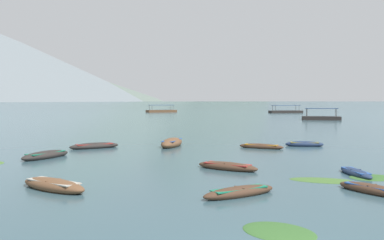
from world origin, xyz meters
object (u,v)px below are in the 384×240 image
at_px(rowboat_4, 304,144).
at_px(rowboat_11, 372,189).
at_px(rowboat_1, 261,146).
at_px(rowboat_3, 53,185).
at_px(rowboat_6, 46,155).
at_px(ferry_2, 161,111).
at_px(rowboat_8, 172,143).
at_px(rowboat_7, 94,146).
at_px(ferry_1, 321,118).
at_px(rowboat_5, 239,192).
at_px(rowboat_9, 227,166).
at_px(rowboat_0, 356,173).
at_px(ferry_0, 286,111).

bearing_deg(rowboat_4, rowboat_11, -97.71).
height_order(rowboat_1, rowboat_11, rowboat_1).
height_order(rowboat_3, rowboat_6, rowboat_6).
bearing_deg(rowboat_3, rowboat_11, -4.23).
bearing_deg(rowboat_6, ferry_2, 88.38).
relative_size(rowboat_4, rowboat_8, 0.72).
relative_size(rowboat_11, ferry_2, 0.32).
xyz_separation_m(rowboat_6, rowboat_7, (2.12, 5.77, -0.01)).
distance_m(rowboat_3, ferry_1, 70.70).
bearing_deg(rowboat_5, ferry_1, 68.58).
xyz_separation_m(rowboat_8, ferry_1, (28.28, 45.24, 0.18)).
bearing_deg(ferry_1, ferry_2, 122.99).
xyz_separation_m(rowboat_3, rowboat_4, (16.26, 16.91, -0.02)).
relative_size(rowboat_5, ferry_1, 0.47).
height_order(rowboat_3, rowboat_9, rowboat_3).
xyz_separation_m(rowboat_4, rowboat_5, (-8.17, -18.33, -0.01)).
relative_size(rowboat_5, rowboat_11, 1.10).
relative_size(rowboat_6, rowboat_7, 0.99).
relative_size(rowboat_0, rowboat_9, 0.86).
bearing_deg(rowboat_0, rowboat_6, 159.52).
bearing_deg(ferry_0, rowboat_8, -109.94).
bearing_deg(ferry_0, rowboat_7, -113.14).
xyz_separation_m(rowboat_6, rowboat_9, (11.91, -4.97, -0.03)).
bearing_deg(rowboat_0, rowboat_9, 163.59).
xyz_separation_m(rowboat_11, ferry_2, (-14.49, 115.54, 0.30)).
xyz_separation_m(ferry_0, ferry_2, (-37.86, 8.15, -0.00)).
height_order(rowboat_5, ferry_2, ferry_2).
xyz_separation_m(rowboat_11, ferry_1, (19.32, 63.47, 0.30)).
distance_m(rowboat_1, rowboat_7, 13.73).
height_order(rowboat_5, ferry_0, ferry_0).
bearing_deg(rowboat_11, rowboat_5, -176.03).
distance_m(rowboat_3, rowboat_5, 8.22).
height_order(rowboat_0, rowboat_5, rowboat_5).
bearing_deg(rowboat_0, rowboat_11, -104.49).
height_order(rowboat_0, rowboat_3, rowboat_3).
distance_m(rowboat_6, rowboat_11, 20.68).
xyz_separation_m(rowboat_4, rowboat_8, (-11.40, 0.30, 0.10)).
height_order(rowboat_0, rowboat_11, rowboat_11).
relative_size(rowboat_3, ferry_1, 0.51).
height_order(rowboat_4, ferry_0, ferry_0).
relative_size(rowboat_0, rowboat_1, 0.85).
distance_m(rowboat_6, rowboat_8, 11.05).
bearing_deg(rowboat_7, rowboat_1, -1.78).
relative_size(rowboat_8, ferry_1, 0.61).
distance_m(rowboat_5, rowboat_11, 5.76).
bearing_deg(rowboat_4, ferry_0, 76.82).
bearing_deg(rowboat_5, ferry_2, 94.31).
distance_m(rowboat_1, rowboat_3, 19.72).
bearing_deg(rowboat_3, rowboat_0, 12.06).
bearing_deg(rowboat_11, rowboat_4, 82.29).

